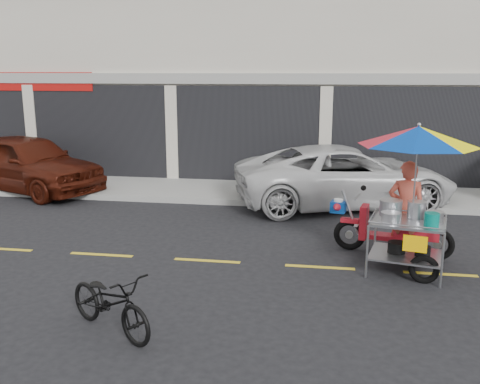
# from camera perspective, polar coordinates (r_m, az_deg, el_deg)

# --- Properties ---
(ground) EXTENTS (90.00, 90.00, 0.00)m
(ground) POSITION_cam_1_polar(r_m,az_deg,el_deg) (9.45, 8.51, -7.95)
(ground) COLOR black
(sidewalk) EXTENTS (45.00, 3.00, 0.15)m
(sidewalk) POSITION_cam_1_polar(r_m,az_deg,el_deg) (14.71, 8.86, -0.09)
(sidewalk) COLOR gray
(sidewalk) RESTS_ON ground
(shophouse_block) EXTENTS (36.00, 8.11, 10.40)m
(shophouse_block) POSITION_cam_1_polar(r_m,az_deg,el_deg) (19.65, 17.98, 14.90)
(shophouse_block) COLOR beige
(shophouse_block) RESTS_ON ground
(centerline) EXTENTS (42.00, 0.10, 0.01)m
(centerline) POSITION_cam_1_polar(r_m,az_deg,el_deg) (9.45, 8.51, -7.93)
(centerline) COLOR gold
(centerline) RESTS_ON ground
(maroon_sedan) EXTENTS (5.12, 3.55, 1.62)m
(maroon_sedan) POSITION_cam_1_polar(r_m,az_deg,el_deg) (16.04, -21.74, 2.89)
(maroon_sedan) COLOR #401209
(maroon_sedan) RESTS_ON ground
(white_pickup) EXTENTS (5.95, 4.04, 1.51)m
(white_pickup) POSITION_cam_1_polar(r_m,az_deg,el_deg) (13.58, 11.11, 1.69)
(white_pickup) COLOR silver
(white_pickup) RESTS_ON ground
(near_bicycle) EXTENTS (1.66, 1.33, 0.85)m
(near_bicycle) POSITION_cam_1_polar(r_m,az_deg,el_deg) (7.22, -13.68, -11.32)
(near_bicycle) COLOR black
(near_bicycle) RESTS_ON ground
(food_vendor_rig) EXTENTS (2.50, 2.37, 2.53)m
(food_vendor_rig) POSITION_cam_1_polar(r_m,az_deg,el_deg) (9.45, 17.75, 1.58)
(food_vendor_rig) COLOR black
(food_vendor_rig) RESTS_ON ground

